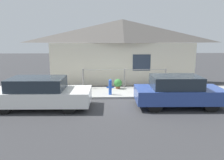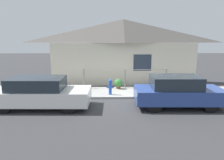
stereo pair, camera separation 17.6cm
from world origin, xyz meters
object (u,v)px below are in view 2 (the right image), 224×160
car_left (40,93)px  fire_hydrant (110,87)px  car_right (177,92)px  potted_plant_near_hydrant (118,83)px

car_left → fire_hydrant: (3.03, 1.77, -0.15)m
car_left → car_right: (5.93, -0.00, 0.03)m
fire_hydrant → car_left: bearing=-149.6°
car_right → fire_hydrant: car_right is taller
car_left → potted_plant_near_hydrant: size_ratio=7.51×
fire_hydrant → potted_plant_near_hydrant: bearing=69.6°
car_left → fire_hydrant: car_left is taller
fire_hydrant → potted_plant_near_hydrant: 1.37m
car_left → fire_hydrant: bearing=31.5°
car_right → potted_plant_near_hydrant: bearing=129.5°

